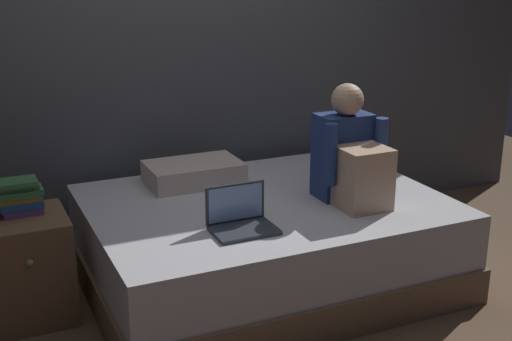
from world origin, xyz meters
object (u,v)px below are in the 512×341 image
(person_sitting, at_px, (351,158))
(book_stack, at_px, (20,196))
(bed, at_px, (265,242))
(pillow, at_px, (194,173))
(laptop, at_px, (241,219))
(nightstand, at_px, (27,268))

(person_sitting, bearing_deg, book_stack, 166.29)
(bed, bearing_deg, pillow, 120.73)
(person_sitting, distance_m, pillow, 0.97)
(person_sitting, bearing_deg, laptop, -169.29)
(person_sitting, bearing_deg, pillow, 136.64)
(nightstand, distance_m, person_sitting, 1.83)
(person_sitting, distance_m, laptop, 0.76)
(book_stack, bearing_deg, laptop, -29.29)
(pillow, xyz_separation_m, book_stack, (-1.02, -0.24, 0.08))
(bed, xyz_separation_m, nightstand, (-1.30, 0.15, 0.03))
(laptop, relative_size, book_stack, 1.38)
(laptop, bearing_deg, book_stack, 150.71)
(nightstand, bearing_deg, person_sitting, -11.65)
(nightstand, height_order, book_stack, book_stack)
(bed, distance_m, pillow, 0.62)
(bed, relative_size, nightstand, 3.55)
(nightstand, distance_m, pillow, 1.11)
(nightstand, height_order, laptop, laptop)
(nightstand, bearing_deg, laptop, -26.24)
(nightstand, distance_m, laptop, 1.15)
(person_sitting, bearing_deg, nightstand, 168.35)
(laptop, relative_size, pillow, 0.57)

